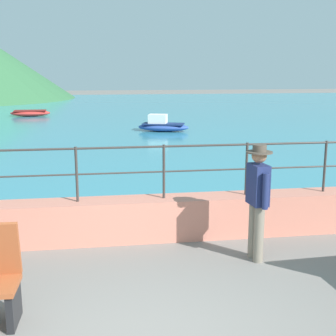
# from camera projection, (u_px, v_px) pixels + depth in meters

# --- Properties ---
(promenade_wall) EXTENTS (20.00, 0.56, 0.70)m
(promenade_wall) POSITION_uv_depth(u_px,v_px,m) (122.00, 220.00, 7.68)
(promenade_wall) COLOR tan
(promenade_wall) RESTS_ON ground
(railing) EXTENTS (18.44, 0.04, 0.90)m
(railing) POSITION_uv_depth(u_px,v_px,m) (121.00, 163.00, 7.48)
(railing) COLOR #383330
(railing) RESTS_ON promenade_wall
(lake_water) EXTENTS (64.00, 44.32, 0.06)m
(lake_water) POSITION_uv_depth(u_px,v_px,m) (104.00, 113.00, 29.64)
(lake_water) COLOR teal
(lake_water) RESTS_ON ground
(person_walking) EXTENTS (0.38, 0.57, 1.75)m
(person_walking) POSITION_uv_depth(u_px,v_px,m) (258.00, 197.00, 6.76)
(person_walking) COLOR slate
(person_walking) RESTS_ON ground
(boat_1) EXTENTS (2.46, 1.55, 0.76)m
(boat_1) POSITION_uv_depth(u_px,v_px,m) (162.00, 125.00, 20.84)
(boat_1) COLOR #2D4C9E
(boat_1) RESTS_ON lake_water
(boat_4) EXTENTS (2.33, 0.97, 0.36)m
(boat_4) POSITION_uv_depth(u_px,v_px,m) (30.00, 113.00, 27.55)
(boat_4) COLOR red
(boat_4) RESTS_ON lake_water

